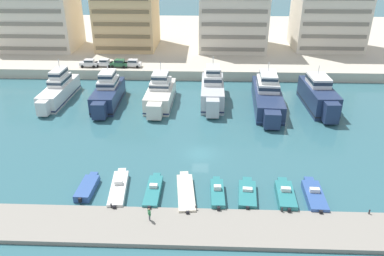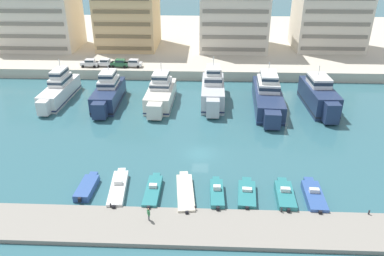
{
  "view_description": "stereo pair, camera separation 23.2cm",
  "coord_description": "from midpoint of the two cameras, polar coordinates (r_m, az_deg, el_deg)",
  "views": [
    {
      "loc": [
        0.56,
        -48.49,
        28.7
      ],
      "look_at": [
        -1.4,
        3.64,
        2.5
      ],
      "focal_mm": 35.0,
      "sensor_mm": 36.0,
      "label": 1
    },
    {
      "loc": [
        0.79,
        -48.48,
        28.7
      ],
      "look_at": [
        -1.4,
        3.64,
        2.5
      ],
      "focal_mm": 35.0,
      "sensor_mm": 36.0,
      "label": 2
    }
  ],
  "objects": [
    {
      "name": "ground_plane",
      "position": [
        56.35,
        1.39,
        -3.96
      ],
      "size": [
        400.0,
        400.0,
        0.0
      ],
      "primitive_type": "plane",
      "color": "#336670"
    },
    {
      "name": "bollard_east_mid",
      "position": [
        45.48,
        13.61,
        -12.0
      ],
      "size": [
        0.2,
        0.2,
        0.61
      ],
      "color": "#2D2D33",
      "rests_on": "pier_dock"
    },
    {
      "name": "pier_dock",
      "position": [
        42.83,
        0.92,
        -14.94
      ],
      "size": [
        120.0,
        6.06,
        0.52
      ],
      "primitive_type": "cube",
      "color": "gray",
      "rests_on": "ground"
    },
    {
      "name": "car_white_center_left",
      "position": [
        89.4,
        -8.86,
        9.78
      ],
      "size": [
        4.2,
        2.13,
        1.8
      ],
      "color": "white",
      "rests_on": "quay_promenade"
    },
    {
      "name": "yacht_silver_center_left",
      "position": [
        73.74,
        3.29,
        5.83
      ],
      "size": [
        4.45,
        16.52,
        8.64
      ],
      "color": "silver",
      "rests_on": "ground"
    },
    {
      "name": "pedestrian_near_edge",
      "position": [
        42.99,
        -6.48,
        -12.78
      ],
      "size": [
        0.41,
        0.58,
        1.67
      ],
      "color": "#4C515B",
      "rests_on": "pier_dock"
    },
    {
      "name": "motorboat_teal_mid_left",
      "position": [
        47.99,
        -5.83,
        -9.57
      ],
      "size": [
        1.83,
        7.36,
        1.31
      ],
      "color": "teal",
      "rests_on": "ground"
    },
    {
      "name": "bollard_west_mid",
      "position": [
        44.59,
        0.65,
        -12.0
      ],
      "size": [
        0.2,
        0.2,
        0.61
      ],
      "color": "#2D2D33",
      "rests_on": "pier_dock"
    },
    {
      "name": "quay_promenade",
      "position": [
        119.38,
        2.07,
        13.29
      ],
      "size": [
        180.0,
        70.0,
        2.23
      ],
      "primitive_type": "cube",
      "color": "beige",
      "rests_on": "ground"
    },
    {
      "name": "apartment_block_far_left",
      "position": [
        112.26,
        -22.6,
        15.26
      ],
      "size": [
        22.02,
        14.36,
        17.89
      ],
      "color": "silver",
      "rests_on": "quay_promenade"
    },
    {
      "name": "motorboat_cream_center_left",
      "position": [
        47.57,
        -0.9,
        -9.85
      ],
      "size": [
        2.8,
        8.7,
        0.84
      ],
      "color": "beige",
      "rests_on": "ground"
    },
    {
      "name": "yacht_white_far_left",
      "position": [
        79.28,
        -19.46,
        5.54
      ],
      "size": [
        4.01,
        16.84,
        7.79
      ],
      "color": "white",
      "rests_on": "ground"
    },
    {
      "name": "motorboat_teal_center",
      "position": [
        47.19,
        3.95,
        -10.0
      ],
      "size": [
        1.75,
        6.46,
        1.64
      ],
      "color": "teal",
      "rests_on": "ground"
    },
    {
      "name": "motorboat_teal_mid_right",
      "position": [
        48.23,
        14.1,
        -9.96
      ],
      "size": [
        2.33,
        6.6,
        1.59
      ],
      "color": "teal",
      "rests_on": "ground"
    },
    {
      "name": "apartment_block_center_left",
      "position": [
        109.41,
        20.64,
        17.79
      ],
      "size": [
        18.14,
        14.15,
        27.04
      ],
      "color": "silver",
      "rests_on": "quay_promenade"
    },
    {
      "name": "motorboat_teal_center_right",
      "position": [
        47.78,
        8.48,
        -9.94
      ],
      "size": [
        2.57,
        6.52,
        1.22
      ],
      "color": "teal",
      "rests_on": "ground"
    },
    {
      "name": "apartment_block_mid_left",
      "position": [
        104.54,
        6.42,
        18.11
      ],
      "size": [
        17.87,
        17.27,
        24.31
      ],
      "color": "silver",
      "rests_on": "quay_promenade"
    },
    {
      "name": "car_white_far_left",
      "position": [
        91.63,
        -15.26,
        9.58
      ],
      "size": [
        4.11,
        1.93,
        1.8
      ],
      "color": "white",
      "rests_on": "quay_promenade"
    },
    {
      "name": "apartment_block_left",
      "position": [
        106.24,
        -9.74,
        17.91
      ],
      "size": [
        15.79,
        16.53,
        23.79
      ],
      "color": "#E0BC84",
      "rests_on": "quay_promenade"
    },
    {
      "name": "car_white_left",
      "position": [
        91.02,
        -13.07,
        9.72
      ],
      "size": [
        4.16,
        2.04,
        1.8
      ],
      "color": "white",
      "rests_on": "quay_promenade"
    },
    {
      "name": "motorboat_blue_right",
      "position": [
        49.29,
        18.19,
        -9.82
      ],
      "size": [
        2.35,
        7.21,
        1.42
      ],
      "color": "#33569E",
      "rests_on": "ground"
    },
    {
      "name": "yacht_ivory_mid_left",
      "position": [
        73.03,
        -4.73,
        5.25
      ],
      "size": [
        5.19,
        15.7,
        7.81
      ],
      "color": "silver",
      "rests_on": "ground"
    },
    {
      "name": "yacht_navy_left",
      "position": [
        74.55,
        -12.56,
        5.23
      ],
      "size": [
        4.61,
        15.76,
        8.03
      ],
      "color": "navy",
      "rests_on": "ground"
    },
    {
      "name": "motorboat_blue_far_left",
      "position": [
        50.22,
        -15.54,
        -8.68
      ],
      "size": [
        2.07,
        6.03,
        0.92
      ],
      "color": "#33569E",
      "rests_on": "ground"
    },
    {
      "name": "car_green_mid_left",
      "position": [
        89.94,
        -10.86,
        9.73
      ],
      "size": [
        4.21,
        2.16,
        1.8
      ],
      "color": "#2D6642",
      "rests_on": "quay_promenade"
    },
    {
      "name": "bollard_west",
      "position": [
        45.9,
        -12.16,
        -11.41
      ],
      "size": [
        0.2,
        0.2,
        0.61
      ],
      "color": "#2D2D33",
      "rests_on": "pier_dock"
    },
    {
      "name": "bollard_east",
      "position": [
        48.46,
        25.5,
        -11.48
      ],
      "size": [
        0.2,
        0.2,
        0.61
      ],
      "color": "#2D2D33",
      "rests_on": "pier_dock"
    },
    {
      "name": "motorboat_white_left",
      "position": [
        49.14,
        -11.03,
        -9.0
      ],
      "size": [
        2.57,
        8.44,
        1.42
      ],
      "color": "white",
      "rests_on": "ground"
    },
    {
      "name": "yacht_navy_center_right",
      "position": [
        74.92,
        18.87,
        4.67
      ],
      "size": [
        4.98,
        16.13,
        7.7
      ],
      "color": "navy",
      "rests_on": "ground"
    },
    {
      "name": "yacht_navy_center",
      "position": [
        72.93,
        11.58,
        4.86
      ],
      "size": [
        5.97,
        20.5,
        8.11
      ],
      "color": "navy",
      "rests_on": "ground"
    }
  ]
}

